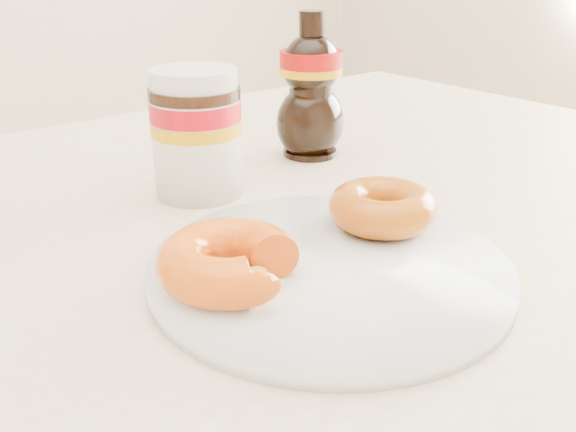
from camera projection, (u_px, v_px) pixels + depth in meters
dining_table at (204, 321)px, 0.59m from camera, size 1.40×0.90×0.75m
plate at (329, 269)px, 0.49m from camera, size 0.28×0.28×0.01m
donut_bitten at (229, 261)px, 0.45m from camera, size 0.14×0.14×0.04m
donut_whole at (383, 207)px, 0.55m from camera, size 0.12×0.12×0.03m
nutella_jar at (196, 128)px, 0.63m from camera, size 0.09×0.09×0.13m
syrup_bottle at (311, 86)px, 0.75m from camera, size 0.09×0.08×0.17m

